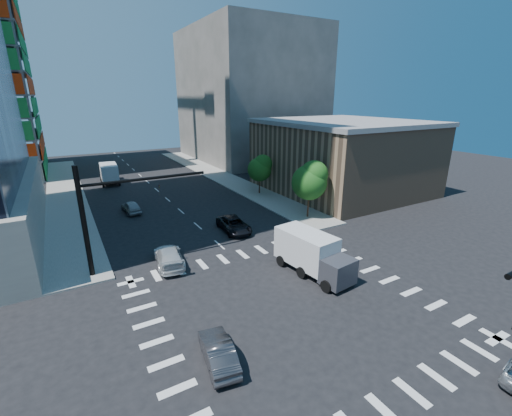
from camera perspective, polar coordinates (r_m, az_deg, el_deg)
ground at (r=24.95m, az=5.66°, el=-16.01°), size 160.00×160.00×0.00m
road_markings at (r=24.95m, az=5.66°, el=-16.00°), size 20.00×20.00×0.01m
sidewalk_ne at (r=63.36m, az=-6.12°, el=5.37°), size 5.00×60.00×0.15m
sidewalk_nw at (r=58.31m, az=-29.17°, el=2.01°), size 5.00×60.00×0.15m
commercial_building at (r=54.38m, az=14.07°, el=8.44°), size 20.50×22.50×10.60m
bg_building_ne at (r=81.69m, az=-1.20°, el=18.16°), size 24.00×30.00×28.00m
signal_mast_nw at (r=29.47m, az=-24.10°, el=-0.21°), size 10.20×0.40×9.00m
tree_south at (r=40.49m, az=9.11°, el=4.65°), size 4.16×4.16×6.82m
tree_north at (r=50.44m, az=0.77°, el=6.73°), size 3.54×3.52×5.78m
car_nb_far at (r=37.08m, az=-3.71°, el=-2.79°), size 2.84×5.55×1.50m
car_sb_near at (r=30.79m, az=-14.30°, el=-7.82°), size 3.00×5.70×1.58m
car_sb_mid at (r=45.69m, az=-20.07°, el=0.18°), size 2.05×4.47×1.48m
car_sb_cross at (r=20.37m, az=-6.33°, el=-22.66°), size 2.13×4.41×1.39m
box_truck_near at (r=28.42m, az=9.78°, el=-8.20°), size 3.47×6.70×3.37m
box_truck_far at (r=62.78m, az=-23.30°, el=5.19°), size 3.05×6.53×3.36m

